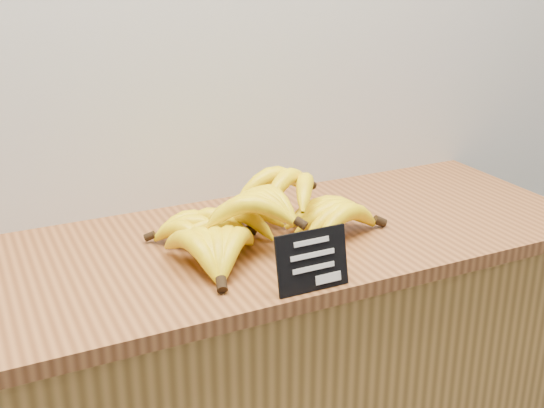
{
  "coord_description": "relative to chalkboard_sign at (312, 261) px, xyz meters",
  "views": [
    {
      "loc": [
        -0.57,
        1.58,
        1.5
      ],
      "look_at": [
        -0.03,
        2.7,
        1.02
      ],
      "focal_mm": 45.0,
      "sensor_mm": 36.0,
      "label": 1
    }
  ],
  "objects": [
    {
      "name": "counter_top",
      "position": [
        0.02,
        0.24,
        -0.07
      ],
      "size": [
        1.42,
        0.54,
        0.03
      ],
      "primitive_type": "cube",
      "color": "brown",
      "rests_on": "counter"
    },
    {
      "name": "chalkboard_sign",
      "position": [
        0.0,
        0.0,
        0.0
      ],
      "size": [
        0.14,
        0.03,
        0.11
      ],
      "primitive_type": "cube",
      "rotation": [
        -0.21,
        0.0,
        0.0
      ],
      "color": "black",
      "rests_on": "counter_top"
    },
    {
      "name": "banana_pile",
      "position": [
        -0.01,
        0.22,
        -0.0
      ],
      "size": [
        0.54,
        0.37,
        0.12
      ],
      "color": "yellow",
      "rests_on": "counter_top"
    }
  ]
}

